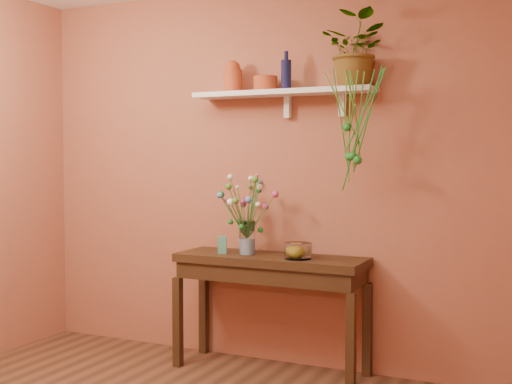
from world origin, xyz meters
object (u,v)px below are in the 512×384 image
object	(u,v)px
sideboard	(271,272)
bouquet	(246,201)
blue_bottle	(286,74)
spider_plant	(357,50)
terracotta_jug	(233,77)
glass_bowl	(298,252)
glass_vase	(247,240)

from	to	relation	value
sideboard	bouquet	size ratio (longest dim) A/B	2.88
blue_bottle	spider_plant	distance (m)	0.51
sideboard	terracotta_jug	world-z (taller)	terracotta_jug
spider_plant	glass_bowl	distance (m)	1.38
terracotta_jug	bouquet	size ratio (longest dim) A/B	0.49
spider_plant	glass_vase	size ratio (longest dim) A/B	2.03
glass_vase	glass_bowl	xyz separation A→B (m)	(0.40, -0.05, -0.05)
blue_bottle	spider_plant	bearing A→B (deg)	1.98
glass_vase	glass_bowl	size ratio (longest dim) A/B	1.31
glass_vase	bouquet	world-z (taller)	bouquet
spider_plant	sideboard	bearing A→B (deg)	-170.33
terracotta_jug	glass_bowl	xyz separation A→B (m)	(0.56, -0.15, -1.19)
terracotta_jug	blue_bottle	bearing A→B (deg)	-1.58
bouquet	spider_plant	bearing A→B (deg)	8.50
blue_bottle	bouquet	xyz separation A→B (m)	(-0.26, -0.10, -0.87)
bouquet	glass_bowl	size ratio (longest dim) A/B	2.57
terracotta_jug	spider_plant	size ratio (longest dim) A/B	0.47
sideboard	blue_bottle	world-z (taller)	blue_bottle
sideboard	terracotta_jug	xyz separation A→B (m)	(-0.34, 0.09, 1.36)
sideboard	glass_bowl	world-z (taller)	glass_bowl
terracotta_jug	bouquet	distance (m)	0.89
terracotta_jug	blue_bottle	distance (m)	0.42
terracotta_jug	bouquet	world-z (taller)	terracotta_jug
terracotta_jug	blue_bottle	world-z (taller)	blue_bottle
sideboard	terracotta_jug	size ratio (longest dim) A/B	5.90
glass_vase	bouquet	xyz separation A→B (m)	(-0.00, -0.01, 0.27)
sideboard	blue_bottle	distance (m)	1.36
sideboard	bouquet	world-z (taller)	bouquet
glass_bowl	spider_plant	bearing A→B (deg)	24.17
bouquet	glass_bowl	world-z (taller)	bouquet
glass_bowl	sideboard	bearing A→B (deg)	165.61
bouquet	sideboard	bearing A→B (deg)	4.72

